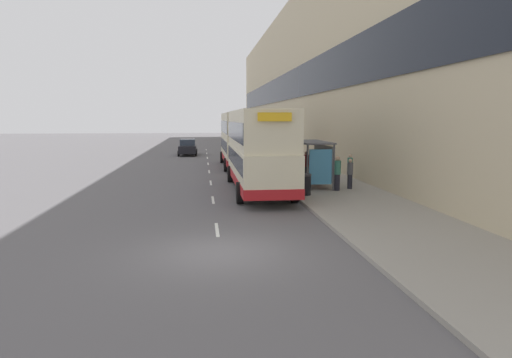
{
  "coord_description": "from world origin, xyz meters",
  "views": [
    {
      "loc": [
        -0.47,
        -12.95,
        3.89
      ],
      "look_at": [
        3.04,
        16.84,
        -0.11
      ],
      "focal_mm": 32.0,
      "sensor_mm": 36.0,
      "label": 1
    }
  ],
  "objects_px": {
    "bus_shelter": "(316,155)",
    "pedestrian_1": "(337,173)",
    "double_decker_bus_ahead": "(240,139)",
    "pedestrian_at_shelter": "(350,167)",
    "car_0": "(188,147)",
    "litter_bin": "(306,184)",
    "pedestrian_3": "(306,166)",
    "pedestrian_2": "(350,173)",
    "double_decker_bus_near": "(258,149)"
  },
  "relations": [
    {
      "from": "double_decker_bus_near",
      "to": "car_0",
      "type": "relative_size",
      "value": 2.5
    },
    {
      "from": "pedestrian_2",
      "to": "pedestrian_3",
      "type": "height_order",
      "value": "pedestrian_3"
    },
    {
      "from": "double_decker_bus_ahead",
      "to": "pedestrian_3",
      "type": "height_order",
      "value": "double_decker_bus_ahead"
    },
    {
      "from": "bus_shelter",
      "to": "pedestrian_1",
      "type": "height_order",
      "value": "bus_shelter"
    },
    {
      "from": "double_decker_bus_ahead",
      "to": "pedestrian_3",
      "type": "distance_m",
      "value": 10.16
    },
    {
      "from": "double_decker_bus_ahead",
      "to": "car_0",
      "type": "relative_size",
      "value": 2.3
    },
    {
      "from": "pedestrian_2",
      "to": "pedestrian_at_shelter",
      "type": "bearing_deg",
      "value": 71.83
    },
    {
      "from": "bus_shelter",
      "to": "pedestrian_3",
      "type": "height_order",
      "value": "bus_shelter"
    },
    {
      "from": "car_0",
      "to": "double_decker_bus_near",
      "type": "bearing_deg",
      "value": 100.27
    },
    {
      "from": "pedestrian_at_shelter",
      "to": "litter_bin",
      "type": "height_order",
      "value": "pedestrian_at_shelter"
    },
    {
      "from": "double_decker_bus_ahead",
      "to": "litter_bin",
      "type": "xyz_separation_m",
      "value": [
        2.04,
        -14.74,
        -1.61
      ]
    },
    {
      "from": "pedestrian_at_shelter",
      "to": "pedestrian_1",
      "type": "distance_m",
      "value": 3.94
    },
    {
      "from": "car_0",
      "to": "pedestrian_2",
      "type": "xyz_separation_m",
      "value": [
        9.38,
        -25.35,
        0.12
      ]
    },
    {
      "from": "double_decker_bus_ahead",
      "to": "litter_bin",
      "type": "distance_m",
      "value": 14.97
    },
    {
      "from": "double_decker_bus_near",
      "to": "double_decker_bus_ahead",
      "type": "relative_size",
      "value": 1.09
    },
    {
      "from": "double_decker_bus_ahead",
      "to": "pedestrian_2",
      "type": "xyz_separation_m",
      "value": [
        4.86,
        -13.01,
        -1.32
      ]
    },
    {
      "from": "car_0",
      "to": "pedestrian_3",
      "type": "xyz_separation_m",
      "value": [
        7.8,
        -21.88,
        0.21
      ]
    },
    {
      "from": "double_decker_bus_ahead",
      "to": "pedestrian_at_shelter",
      "type": "distance_m",
      "value": 11.7
    },
    {
      "from": "car_0",
      "to": "litter_bin",
      "type": "bearing_deg",
      "value": 103.64
    },
    {
      "from": "pedestrian_2",
      "to": "pedestrian_3",
      "type": "distance_m",
      "value": 3.82
    },
    {
      "from": "litter_bin",
      "to": "pedestrian_2",
      "type": "bearing_deg",
      "value": 31.59
    },
    {
      "from": "double_decker_bus_near",
      "to": "pedestrian_3",
      "type": "xyz_separation_m",
      "value": [
        3.3,
        2.93,
        -1.23
      ]
    },
    {
      "from": "bus_shelter",
      "to": "double_decker_bus_ahead",
      "type": "distance_m",
      "value": 12.36
    },
    {
      "from": "double_decker_bus_ahead",
      "to": "pedestrian_3",
      "type": "bearing_deg",
      "value": -71.06
    },
    {
      "from": "bus_shelter",
      "to": "pedestrian_1",
      "type": "relative_size",
      "value": 2.34
    },
    {
      "from": "double_decker_bus_near",
      "to": "litter_bin",
      "type": "bearing_deg",
      "value": -47.57
    },
    {
      "from": "litter_bin",
      "to": "pedestrian_3",
      "type": "bearing_deg",
      "value": 76.71
    },
    {
      "from": "double_decker_bus_ahead",
      "to": "pedestrian_3",
      "type": "relative_size",
      "value": 5.74
    },
    {
      "from": "bus_shelter",
      "to": "pedestrian_3",
      "type": "bearing_deg",
      "value": 89.84
    },
    {
      "from": "double_decker_bus_near",
      "to": "pedestrian_1",
      "type": "height_order",
      "value": "double_decker_bus_near"
    },
    {
      "from": "bus_shelter",
      "to": "double_decker_bus_near",
      "type": "relative_size",
      "value": 0.38
    },
    {
      "from": "pedestrian_1",
      "to": "litter_bin",
      "type": "bearing_deg",
      "value": -148.64
    },
    {
      "from": "double_decker_bus_ahead",
      "to": "pedestrian_at_shelter",
      "type": "bearing_deg",
      "value": -59.95
    },
    {
      "from": "car_0",
      "to": "pedestrian_3",
      "type": "bearing_deg",
      "value": 109.62
    },
    {
      "from": "pedestrian_at_shelter",
      "to": "pedestrian_2",
      "type": "distance_m",
      "value": 3.09
    },
    {
      "from": "car_0",
      "to": "pedestrian_2",
      "type": "height_order",
      "value": "pedestrian_2"
    },
    {
      "from": "double_decker_bus_near",
      "to": "double_decker_bus_ahead",
      "type": "distance_m",
      "value": 12.47
    },
    {
      "from": "double_decker_bus_ahead",
      "to": "litter_bin",
      "type": "relative_size",
      "value": 9.74
    },
    {
      "from": "pedestrian_at_shelter",
      "to": "pedestrian_3",
      "type": "xyz_separation_m",
      "value": [
        -2.55,
        0.53,
        0.09
      ]
    },
    {
      "from": "bus_shelter",
      "to": "litter_bin",
      "type": "height_order",
      "value": "bus_shelter"
    },
    {
      "from": "car_0",
      "to": "litter_bin",
      "type": "xyz_separation_m",
      "value": [
        6.57,
        -27.08,
        -0.18
      ]
    },
    {
      "from": "bus_shelter",
      "to": "double_decker_bus_near",
      "type": "height_order",
      "value": "double_decker_bus_near"
    },
    {
      "from": "double_decker_bus_near",
      "to": "double_decker_bus_ahead",
      "type": "height_order",
      "value": "same"
    },
    {
      "from": "pedestrian_2",
      "to": "pedestrian_3",
      "type": "relative_size",
      "value": 0.9
    },
    {
      "from": "bus_shelter",
      "to": "pedestrian_3",
      "type": "distance_m",
      "value": 2.51
    },
    {
      "from": "pedestrian_1",
      "to": "litter_bin",
      "type": "distance_m",
      "value": 2.31
    },
    {
      "from": "pedestrian_2",
      "to": "double_decker_bus_near",
      "type": "bearing_deg",
      "value": 173.71
    },
    {
      "from": "pedestrian_at_shelter",
      "to": "litter_bin",
      "type": "relative_size",
      "value": 1.54
    },
    {
      "from": "pedestrian_at_shelter",
      "to": "double_decker_bus_ahead",
      "type": "bearing_deg",
      "value": 120.05
    },
    {
      "from": "double_decker_bus_near",
      "to": "pedestrian_2",
      "type": "bearing_deg",
      "value": -6.29
    }
  ]
}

